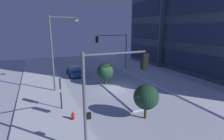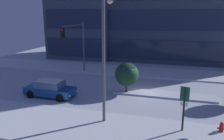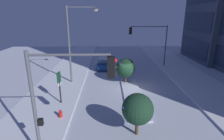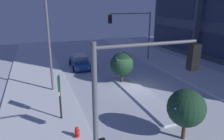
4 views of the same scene
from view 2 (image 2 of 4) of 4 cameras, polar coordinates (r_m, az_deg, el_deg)
name	(u,v)px [view 2 (image 2 of 4)]	position (r m, az deg, el deg)	size (l,w,h in m)	color
ground	(139,93)	(21.82, 6.81, -5.63)	(52.00, 52.00, 0.00)	silver
curb_strip_near	(119,133)	(14.68, 1.71, -15.33)	(52.00, 5.20, 0.14)	silver
curb_strip_far	(149,72)	(29.33, 9.28, -0.52)	(52.00, 5.20, 0.14)	silver
median_strip	(164,95)	(21.54, 12.80, -5.95)	(9.00, 1.80, 0.14)	silver
car_near	(50,89)	(21.28, -15.11, -4.52)	(4.57, 2.11, 1.49)	#19478C
traffic_light_corner_far_left	(76,39)	(26.82, -9.03, 7.52)	(0.32, 5.67, 6.16)	#565960
street_lamp_arched	(106,41)	(15.30, -1.62, 7.30)	(0.83, 3.29, 8.50)	#565960
fire_hydrant	(221,128)	(16.12, 25.51, -12.83)	(0.48, 0.26, 0.74)	red
parking_info_sign	(184,104)	(14.72, 17.47, -7.97)	(0.55, 0.21, 2.98)	black
decorated_tree_median	(127,74)	(21.02, 3.70, -1.09)	(2.24, 2.18, 2.93)	#473323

